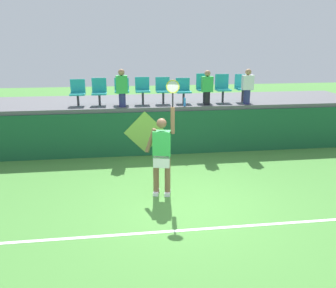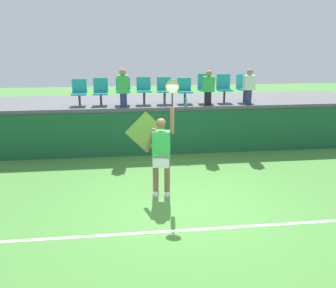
# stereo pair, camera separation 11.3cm
# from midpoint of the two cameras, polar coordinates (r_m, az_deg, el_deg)

# --- Properties ---
(ground_plane) EXTENTS (40.00, 40.00, 0.00)m
(ground_plane) POSITION_cam_midpoint_polar(r_m,az_deg,el_deg) (7.64, 2.54, -9.83)
(ground_plane) COLOR #478438
(court_back_wall) EXTENTS (13.29, 0.20, 1.34)m
(court_back_wall) POSITION_cam_midpoint_polar(r_m,az_deg,el_deg) (10.69, -0.75, 1.84)
(court_back_wall) COLOR #195633
(court_back_wall) RESTS_ON ground_plane
(spectator_platform) EXTENTS (13.29, 2.67, 0.12)m
(spectator_platform) POSITION_cam_midpoint_polar(r_m,az_deg,el_deg) (11.79, -1.53, 6.86)
(spectator_platform) COLOR #56565B
(spectator_platform) RESTS_ON court_back_wall
(court_baseline_stripe) EXTENTS (11.97, 0.08, 0.01)m
(court_baseline_stripe) POSITION_cam_midpoint_polar(r_m,az_deg,el_deg) (6.76, 4.11, -13.64)
(court_baseline_stripe) COLOR white
(court_baseline_stripe) RESTS_ON ground_plane
(tennis_player) EXTENTS (0.74, 0.34, 2.60)m
(tennis_player) POSITION_cam_midpoint_polar(r_m,az_deg,el_deg) (7.75, -1.40, -1.41)
(tennis_player) COLOR white
(tennis_player) RESTS_ON ground_plane
(tennis_ball) EXTENTS (0.07, 0.07, 0.07)m
(tennis_ball) POSITION_cam_midpoint_polar(r_m,az_deg,el_deg) (8.09, -2.59, -7.99)
(tennis_ball) COLOR #D1E533
(tennis_ball) RESTS_ON ground_plane
(water_bottle) EXTENTS (0.07, 0.07, 0.25)m
(water_bottle) POSITION_cam_midpoint_polar(r_m,az_deg,el_deg) (10.68, 2.41, 6.83)
(water_bottle) COLOR #338CE5
(water_bottle) RESTS_ON spectator_platform
(stadium_chair_0) EXTENTS (0.44, 0.42, 0.78)m
(stadium_chair_0) POSITION_cam_midpoint_polar(r_m,az_deg,el_deg) (11.09, -14.71, 8.25)
(stadium_chair_0) COLOR #38383D
(stadium_chair_0) RESTS_ON spectator_platform
(stadium_chair_1) EXTENTS (0.44, 0.42, 0.81)m
(stadium_chair_1) POSITION_cam_midpoint_polar(r_m,az_deg,el_deg) (11.04, -11.37, 8.49)
(stadium_chair_1) COLOR #38383D
(stadium_chair_1) RESTS_ON spectator_platform
(stadium_chair_2) EXTENTS (0.44, 0.42, 0.81)m
(stadium_chair_2) POSITION_cam_midpoint_polar(r_m,az_deg,el_deg) (11.00, -7.79, 8.79)
(stadium_chair_2) COLOR #38383D
(stadium_chair_2) RESTS_ON spectator_platform
(stadium_chair_3) EXTENTS (0.44, 0.42, 0.82)m
(stadium_chair_3) POSITION_cam_midpoint_polar(r_m,az_deg,el_deg) (11.02, -4.45, 8.91)
(stadium_chair_3) COLOR #38383D
(stadium_chair_3) RESTS_ON spectator_platform
(stadium_chair_4) EXTENTS (0.44, 0.42, 0.81)m
(stadium_chair_4) POSITION_cam_midpoint_polar(r_m,az_deg,el_deg) (11.08, -1.12, 8.93)
(stadium_chair_4) COLOR #38383D
(stadium_chair_4) RESTS_ON spectator_platform
(stadium_chair_5) EXTENTS (0.44, 0.42, 0.77)m
(stadium_chair_5) POSITION_cam_midpoint_polar(r_m,az_deg,el_deg) (11.17, 2.20, 8.85)
(stadium_chair_5) COLOR #38383D
(stadium_chair_5) RESTS_ON spectator_platform
(stadium_chair_6) EXTENTS (0.44, 0.42, 0.90)m
(stadium_chair_6) POSITION_cam_midpoint_polar(r_m,az_deg,el_deg) (11.30, 5.52, 9.25)
(stadium_chair_6) COLOR #38383D
(stadium_chair_6) RESTS_ON spectator_platform
(stadium_chair_7) EXTENTS (0.44, 0.42, 0.88)m
(stadium_chair_7) POSITION_cam_midpoint_polar(r_m,az_deg,el_deg) (11.46, 8.54, 9.16)
(stadium_chair_7) COLOR #38383D
(stadium_chair_7) RESTS_ON spectator_platform
(stadium_chair_8) EXTENTS (0.44, 0.42, 0.87)m
(stadium_chair_8) POSITION_cam_midpoint_polar(r_m,az_deg,el_deg) (11.65, 11.67, 9.16)
(stadium_chair_8) COLOR #38383D
(stadium_chair_8) RESTS_ON spectator_platform
(spectator_0) EXTENTS (0.34, 0.20, 1.11)m
(spectator_0) POSITION_cam_midpoint_polar(r_m,az_deg,el_deg) (10.59, -7.80, 9.09)
(spectator_0) COLOR navy
(spectator_0) RESTS_ON spectator_platform
(spectator_1) EXTENTS (0.34, 0.20, 1.05)m
(spectator_1) POSITION_cam_midpoint_polar(r_m,az_deg,el_deg) (10.87, 6.05, 9.14)
(spectator_1) COLOR black
(spectator_1) RESTS_ON spectator_platform
(spectator_2) EXTENTS (0.34, 0.20, 1.08)m
(spectator_2) POSITION_cam_midpoint_polar(r_m,az_deg,el_deg) (11.21, 12.47, 9.18)
(spectator_2) COLOR navy
(spectator_2) RESTS_ON spectator_platform
(wall_signage_mount) EXTENTS (1.27, 0.01, 1.37)m
(wall_signage_mount) POSITION_cam_midpoint_polar(r_m,az_deg,el_deg) (10.73, -3.97, -1.86)
(wall_signage_mount) COLOR #195633
(wall_signage_mount) RESTS_ON ground_plane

